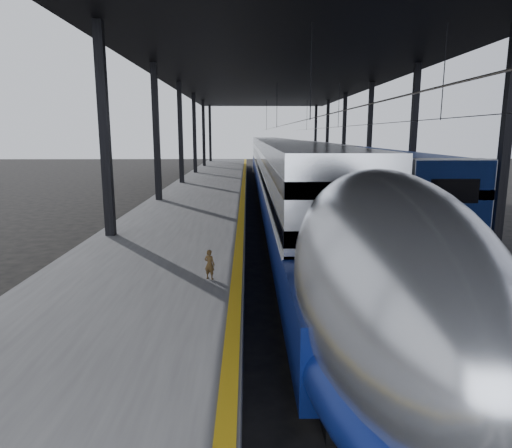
{
  "coord_description": "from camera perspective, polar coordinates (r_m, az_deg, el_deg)",
  "views": [
    {
      "loc": [
        -0.39,
        -12.72,
        4.93
      ],
      "look_at": [
        -0.11,
        2.08,
        2.0
      ],
      "focal_mm": 32.0,
      "sensor_mm": 36.0,
      "label": 1
    }
  ],
  "objects": [
    {
      "name": "child",
      "position": [
        12.61,
        -5.83,
        -5.04
      ],
      "size": [
        0.36,
        0.3,
        0.83
      ],
      "primitive_type": "imported",
      "rotation": [
        0.0,
        0.0,
        2.73
      ],
      "color": "#473217",
      "rests_on": "platform"
    },
    {
      "name": "ground",
      "position": [
        13.64,
        0.65,
        -9.99
      ],
      "size": [
        160.0,
        160.0,
        0.0
      ],
      "primitive_type": "plane",
      "color": "black",
      "rests_on": "ground"
    },
    {
      "name": "tgv_train",
      "position": [
        35.45,
        2.81,
        6.59
      ],
      "size": [
        3.13,
        65.2,
        4.48
      ],
      "color": "#B3B5BA",
      "rests_on": "ground"
    },
    {
      "name": "second_train",
      "position": [
        44.06,
        8.65,
        7.31
      ],
      "size": [
        2.93,
        56.05,
        4.04
      ],
      "color": "navy",
      "rests_on": "ground"
    },
    {
      "name": "canopy",
      "position": [
        33.06,
        3.06,
        18.45
      ],
      "size": [
        18.0,
        75.0,
        9.47
      ],
      "color": "black",
      "rests_on": "ground"
    },
    {
      "name": "rails",
      "position": [
        33.43,
        7.35,
        2.76
      ],
      "size": [
        6.52,
        80.0,
        0.16
      ],
      "color": "slate",
      "rests_on": "ground"
    },
    {
      "name": "platform",
      "position": [
        33.16,
        -6.46,
        3.44
      ],
      "size": [
        6.0,
        80.0,
        1.0
      ],
      "primitive_type": "cube",
      "color": "#4C4C4F",
      "rests_on": "ground"
    },
    {
      "name": "yellow_strip",
      "position": [
        32.95,
        -1.61,
        4.34
      ],
      "size": [
        0.3,
        80.0,
        0.01
      ],
      "primitive_type": "cube",
      "color": "gold",
      "rests_on": "platform"
    }
  ]
}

